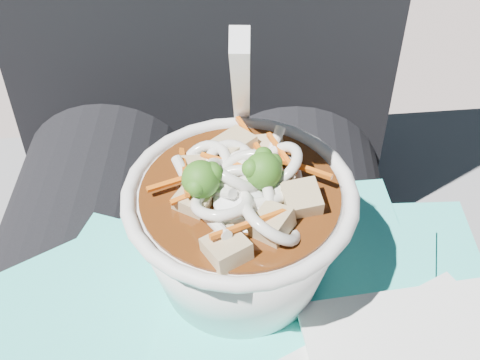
{
  "coord_description": "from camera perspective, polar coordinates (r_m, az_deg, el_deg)",
  "views": [
    {
      "loc": [
        0.05,
        -0.24,
        0.99
      ],
      "look_at": [
        0.04,
        0.03,
        0.73
      ],
      "focal_mm": 50.0,
      "sensor_mm": 36.0,
      "label": 1
    }
  ],
  "objects": [
    {
      "name": "person_body",
      "position": [
        0.55,
        -4.17,
        -7.59
      ],
      "size": [
        0.34,
        0.94,
        1.01
      ],
      "color": "black",
      "rests_on": "ground"
    },
    {
      "name": "plastic_bag",
      "position": [
        0.43,
        -1.1,
        -12.07
      ],
      "size": [
        0.36,
        0.28,
        0.01
      ],
      "color": "#32D3C3",
      "rests_on": "lap"
    },
    {
      "name": "udon_bowl",
      "position": [
        0.41,
        0.01,
        -3.67
      ],
      "size": [
        0.14,
        0.15,
        0.19
      ],
      "color": "silver",
      "rests_on": "plastic_bag"
    }
  ]
}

